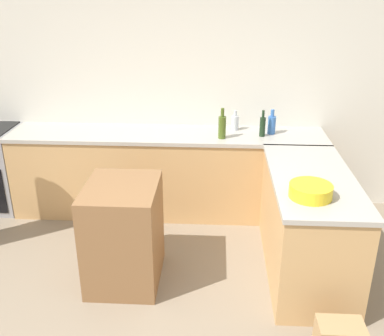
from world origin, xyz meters
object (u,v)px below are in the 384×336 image
(vinegar_bottle_clear, at_px, (235,122))
(olive_oil_bottle, at_px, (222,126))
(mixing_bowl, at_px, (311,191))
(island_table, at_px, (124,234))
(water_bottle_blue, at_px, (272,124))
(wine_bottle_dark, at_px, (262,126))

(vinegar_bottle_clear, height_order, olive_oil_bottle, olive_oil_bottle)
(mixing_bowl, bearing_deg, vinegar_bottle_clear, 107.97)
(island_table, bearing_deg, water_bottle_blue, 44.04)
(mixing_bowl, relative_size, olive_oil_bottle, 1.02)
(olive_oil_bottle, bearing_deg, mixing_bowl, -63.37)
(vinegar_bottle_clear, bearing_deg, olive_oil_bottle, -116.70)
(mixing_bowl, xyz_separation_m, wine_bottle_dark, (-0.24, 1.41, 0.06))
(water_bottle_blue, relative_size, wine_bottle_dark, 0.94)
(mixing_bowl, bearing_deg, island_table, 172.90)
(mixing_bowl, bearing_deg, water_bottle_blue, 95.22)
(water_bottle_blue, bearing_deg, vinegar_bottle_clear, 164.58)
(island_table, xyz_separation_m, vinegar_bottle_clear, (0.97, 1.41, 0.57))
(island_table, relative_size, water_bottle_blue, 3.41)
(island_table, distance_m, wine_bottle_dark, 1.84)
(wine_bottle_dark, bearing_deg, vinegar_bottle_clear, 145.12)
(island_table, bearing_deg, wine_bottle_dark, 44.35)
(vinegar_bottle_clear, distance_m, wine_bottle_dark, 0.34)
(water_bottle_blue, height_order, vinegar_bottle_clear, water_bottle_blue)
(water_bottle_blue, height_order, wine_bottle_dark, wine_bottle_dark)
(wine_bottle_dark, bearing_deg, island_table, -135.65)
(wine_bottle_dark, bearing_deg, olive_oil_bottle, -168.07)
(vinegar_bottle_clear, bearing_deg, water_bottle_blue, -15.42)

